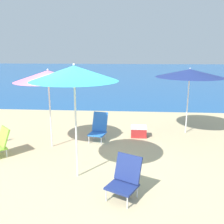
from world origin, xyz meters
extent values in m
plane|color=#C6B284|center=(0.00, 0.00, 0.00)|extent=(60.00, 60.00, 0.00)
cube|color=#1E5699|center=(0.00, 25.68, 0.00)|extent=(60.00, 40.00, 0.01)
cylinder|color=white|center=(-1.04, 1.49, 0.88)|extent=(0.04, 0.04, 1.76)
cone|color=pink|center=(-1.04, 1.49, 1.90)|extent=(1.73, 1.73, 0.28)
sphere|color=white|center=(-1.04, 1.49, 2.06)|extent=(0.04, 0.04, 0.04)
cylinder|color=white|center=(2.81, 2.98, 0.88)|extent=(0.04, 0.04, 1.75)
cone|color=navy|center=(2.81, 2.98, 1.87)|extent=(2.04, 2.04, 0.24)
sphere|color=white|center=(2.81, 2.98, 2.01)|extent=(0.04, 0.04, 0.04)
cylinder|color=white|center=(-0.01, -0.08, 0.99)|extent=(0.04, 0.04, 1.97)
cone|color=teal|center=(-0.01, -0.08, 2.11)|extent=(1.69, 1.69, 0.28)
sphere|color=white|center=(-0.01, -0.08, 2.27)|extent=(0.04, 0.04, 0.04)
cylinder|color=silver|center=(-0.08, 1.79, 0.11)|extent=(0.02, 0.02, 0.22)
cylinder|color=silver|center=(0.27, 1.72, 0.11)|extent=(0.02, 0.02, 0.22)
cylinder|color=silver|center=(0.00, 2.18, 0.11)|extent=(0.02, 0.02, 0.22)
cylinder|color=silver|center=(0.36, 2.10, 0.11)|extent=(0.02, 0.02, 0.22)
cube|color=blue|center=(0.14, 1.95, 0.24)|extent=(0.52, 0.55, 0.04)
cube|color=blue|center=(0.19, 2.18, 0.53)|extent=(0.47, 0.32, 0.54)
cylinder|color=silver|center=(0.67, -0.92, 0.11)|extent=(0.02, 0.02, 0.22)
cylinder|color=silver|center=(1.04, -1.11, 0.11)|extent=(0.02, 0.02, 0.22)
cylinder|color=silver|center=(0.84, -0.59, 0.11)|extent=(0.02, 0.02, 0.22)
cylinder|color=silver|center=(1.21, -0.77, 0.11)|extent=(0.02, 0.02, 0.22)
cube|color=navy|center=(0.94, -0.85, 0.24)|extent=(0.63, 0.61, 0.04)
cube|color=navy|center=(1.04, -0.65, 0.50)|extent=(0.51, 0.38, 0.47)
cylinder|color=silver|center=(-2.23, 1.00, 0.10)|extent=(0.02, 0.02, 0.21)
cylinder|color=silver|center=(-1.92, 0.70, 0.10)|extent=(0.02, 0.02, 0.21)
cube|color=#8ECC3D|center=(-2.05, 0.87, 0.47)|extent=(0.50, 0.49, 0.44)
cylinder|color=#8CCCEA|center=(-2.53, 1.78, 0.10)|extent=(0.07, 0.07, 0.20)
cylinder|color=#8CCCEA|center=(-2.53, 1.78, 0.23)|extent=(0.03, 0.03, 0.07)
cylinder|color=black|center=(-2.53, 1.78, 0.27)|extent=(0.03, 0.03, 0.02)
cube|color=#B72828|center=(1.32, 2.46, 0.13)|extent=(0.46, 0.32, 0.27)
cube|color=white|center=(1.32, 2.46, 0.30)|extent=(0.47, 0.33, 0.07)
camera|label=1|loc=(1.07, -4.72, 2.52)|focal=40.00mm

